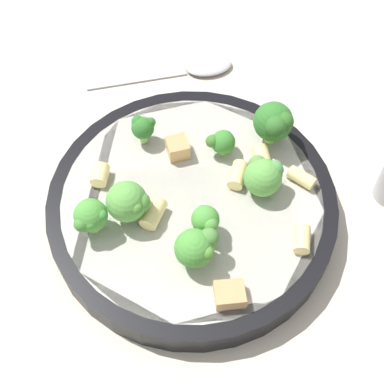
{
  "coord_description": "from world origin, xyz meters",
  "views": [
    {
      "loc": [
        -0.13,
        0.24,
        0.46
      ],
      "look_at": [
        0.0,
        0.0,
        0.04
      ],
      "focal_mm": 50.0,
      "sensor_mm": 36.0,
      "label": 1
    }
  ],
  "objects": [
    {
      "name": "ground_plane",
      "position": [
        0.0,
        0.0,
        0.0
      ],
      "size": [
        2.0,
        2.0,
        0.0
      ],
      "primitive_type": "plane",
      "color": "#BCB29E"
    },
    {
      "name": "pasta_bowl",
      "position": [
        0.0,
        0.0,
        0.02
      ],
      "size": [
        0.28,
        0.28,
        0.03
      ],
      "color": "black",
      "rests_on": "ground_plane"
    },
    {
      "name": "chicken_chunk_0",
      "position": [
        -0.08,
        0.07,
        0.04
      ],
      "size": [
        0.03,
        0.03,
        0.01
      ],
      "primitive_type": "cube",
      "rotation": [
        0.0,
        0.0,
        0.62
      ],
      "color": "tan",
      "rests_on": "pasta_bowl"
    },
    {
      "name": "broccoli_floret_3",
      "position": [
        -0.05,
        -0.04,
        0.05
      ],
      "size": [
        0.04,
        0.04,
        0.04
      ],
      "color": "#9EC175",
      "rests_on": "pasta_bowl"
    },
    {
      "name": "rigatoni_5",
      "position": [
        -0.11,
        -0.01,
        0.04
      ],
      "size": [
        0.02,
        0.03,
        0.01
      ],
      "primitive_type": "cylinder",
      "rotation": [
        1.57,
        0.0,
        0.36
      ],
      "color": "#E0C67F",
      "rests_on": "pasta_bowl"
    },
    {
      "name": "chicken_chunk_1",
      "position": [
        0.04,
        -0.04,
        0.04
      ],
      "size": [
        0.03,
        0.03,
        0.02
      ],
      "primitive_type": "cube",
      "rotation": [
        0.0,
        0.0,
        2.36
      ],
      "color": "tan",
      "rests_on": "pasta_bowl"
    },
    {
      "name": "spoon",
      "position": [
        0.1,
        -0.17,
        0.0
      ],
      "size": [
        0.15,
        0.13,
        0.01
      ],
      "color": "#B2B2B7",
      "rests_on": "ground_plane"
    },
    {
      "name": "broccoli_floret_6",
      "position": [
        -0.03,
        0.03,
        0.05
      ],
      "size": [
        0.03,
        0.03,
        0.04
      ],
      "color": "#9EC175",
      "rests_on": "pasta_bowl"
    },
    {
      "name": "broccoli_floret_7",
      "position": [
        -0.04,
        0.06,
        0.06
      ],
      "size": [
        0.04,
        0.04,
        0.04
      ],
      "color": "#93B766",
      "rests_on": "pasta_bowl"
    },
    {
      "name": "rigatoni_2",
      "position": [
        0.02,
        0.04,
        0.04
      ],
      "size": [
        0.02,
        0.03,
        0.02
      ],
      "primitive_type": "cylinder",
      "rotation": [
        1.57,
        0.0,
        0.14
      ],
      "color": "#E0C67F",
      "rests_on": "pasta_bowl"
    },
    {
      "name": "rigatoni_4",
      "position": [
        -0.08,
        -0.07,
        0.04
      ],
      "size": [
        0.03,
        0.02,
        0.01
      ],
      "primitive_type": "cylinder",
      "rotation": [
        1.57,
        0.0,
        1.42
      ],
      "color": "#E0C67F",
      "rests_on": "pasta_bowl"
    },
    {
      "name": "broccoli_floret_1",
      "position": [
        0.0,
        -0.06,
        0.05
      ],
      "size": [
        0.03,
        0.03,
        0.03
      ],
      "color": "#9EC175",
      "rests_on": "pasta_bowl"
    },
    {
      "name": "rigatoni_3",
      "position": [
        -0.04,
        -0.07,
        0.04
      ],
      "size": [
        0.03,
        0.03,
        0.02
      ],
      "primitive_type": "cylinder",
      "rotation": [
        1.57,
        0.0,
        0.64
      ],
      "color": "#E0C67F",
      "rests_on": "pasta_bowl"
    },
    {
      "name": "rigatoni_0",
      "position": [
        0.09,
        0.03,
        0.04
      ],
      "size": [
        0.02,
        0.03,
        0.02
      ],
      "primitive_type": "cylinder",
      "rotation": [
        1.57,
        0.0,
        0.4
      ],
      "color": "#E0C67F",
      "rests_on": "pasta_bowl"
    },
    {
      "name": "broccoli_floret_5",
      "position": [
        0.06,
        0.07,
        0.05
      ],
      "size": [
        0.03,
        0.03,
        0.04
      ],
      "color": "#93B766",
      "rests_on": "pasta_bowl"
    },
    {
      "name": "rigatoni_1",
      "position": [
        -0.03,
        -0.04,
        0.04
      ],
      "size": [
        0.02,
        0.03,
        0.02
      ],
      "primitive_type": "cylinder",
      "rotation": [
        1.57,
        0.0,
        0.24
      ],
      "color": "#E0C67F",
      "rests_on": "pasta_bowl"
    },
    {
      "name": "broccoli_floret_2",
      "position": [
        0.08,
        -0.04,
        0.05
      ],
      "size": [
        0.02,
        0.02,
        0.03
      ],
      "color": "#93B766",
      "rests_on": "pasta_bowl"
    },
    {
      "name": "broccoli_floret_0",
      "position": [
        0.04,
        0.05,
        0.06
      ],
      "size": [
        0.04,
        0.04,
        0.04
      ],
      "color": "#93B766",
      "rests_on": "pasta_bowl"
    },
    {
      "name": "broccoli_floret_4",
      "position": [
        -0.04,
        -0.1,
        0.06
      ],
      "size": [
        0.04,
        0.04,
        0.05
      ],
      "color": "#84AD60",
      "rests_on": "pasta_bowl"
    }
  ]
}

